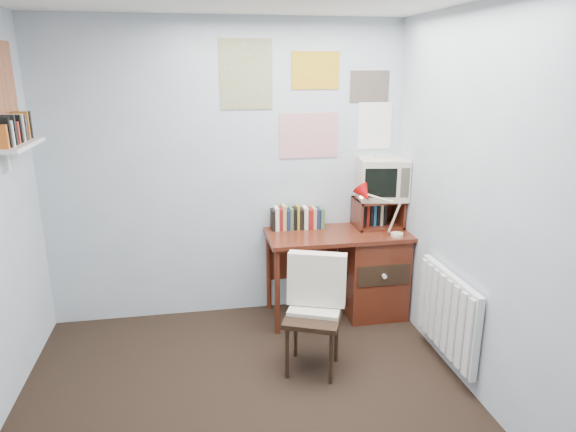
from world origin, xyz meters
name	(u,v)px	position (x,y,z in m)	size (l,w,h in m)	color
back_wall	(227,173)	(0.00, 1.75, 1.25)	(3.00, 0.02, 2.50)	silver
right_wall	(513,224)	(1.50, 0.00, 1.25)	(0.02, 3.50, 2.50)	silver
desk	(366,269)	(1.17, 1.48, 0.41)	(1.20, 0.55, 0.76)	#552013
desk_chair	(313,318)	(0.50, 0.68, 0.41)	(0.42, 0.40, 0.82)	black
desk_lamp	(398,214)	(1.36, 1.30, 0.95)	(0.26, 0.23, 0.38)	red
tv_riser	(378,213)	(1.29, 1.59, 0.89)	(0.40, 0.30, 0.25)	#552013
crt_tv	(382,177)	(1.32, 1.61, 1.20)	(0.40, 0.37, 0.38)	beige
book_row	(306,216)	(0.66, 1.66, 0.87)	(0.60, 0.14, 0.22)	#552013
radiator	(448,313)	(1.46, 0.55, 0.42)	(0.09, 0.80, 0.60)	white
wall_shelf	(16,145)	(-1.40, 1.10, 1.62)	(0.20, 0.62, 0.24)	white
posters_back	(309,99)	(0.70, 1.74, 1.85)	(1.20, 0.01, 0.90)	white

